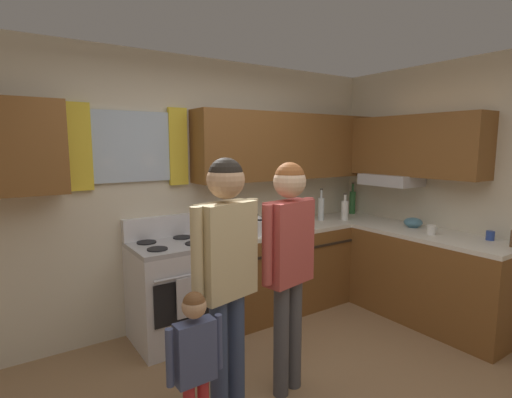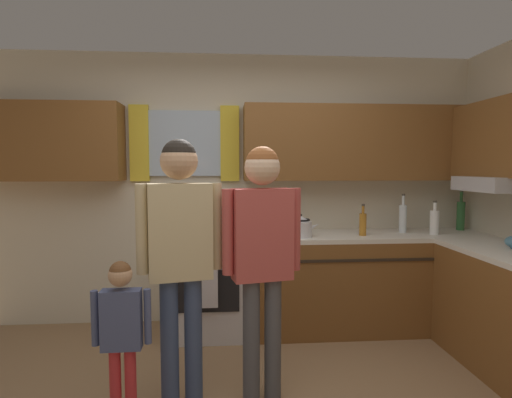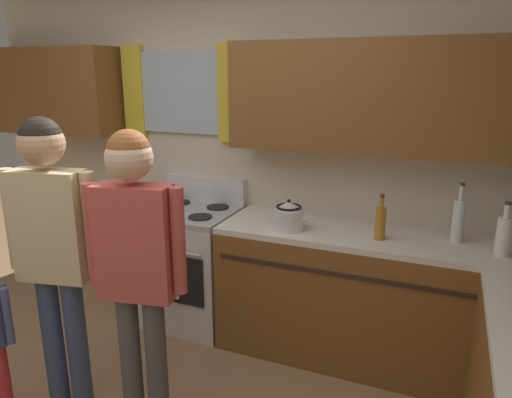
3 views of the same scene
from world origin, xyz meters
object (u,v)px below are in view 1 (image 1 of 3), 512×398
(mug_ceramic_white, at_px, (432,230))
(adult_in_plaid, at_px, (289,251))
(bottle_wine_green, at_px, (352,202))
(bottle_milk_white, at_px, (345,210))
(bottle_tall_clear, at_px, (321,208))
(bottle_oil_amber, at_px, (300,217))
(stove_oven, at_px, (172,290))
(stovetop_kettle, at_px, (257,225))
(adult_holding_child, at_px, (227,260))
(mixing_bowl, at_px, (413,223))
(small_child, at_px, (195,358))
(mug_cobalt_blue, at_px, (491,235))

(mug_ceramic_white, height_order, adult_in_plaid, adult_in_plaid)
(bottle_wine_green, xyz_separation_m, mug_ceramic_white, (-0.26, -1.24, -0.10))
(bottle_milk_white, bearing_deg, bottle_wine_green, 31.60)
(bottle_tall_clear, relative_size, bottle_oil_amber, 1.28)
(stove_oven, bearing_deg, mug_ceramic_white, -26.37)
(stovetop_kettle, bearing_deg, adult_holding_child, -132.01)
(bottle_oil_amber, bearing_deg, mug_ceramic_white, -50.85)
(bottle_oil_amber, bearing_deg, mixing_bowl, -35.01)
(stove_oven, relative_size, mug_ceramic_white, 8.76)
(stovetop_kettle, bearing_deg, bottle_oil_amber, 4.00)
(small_child, bearing_deg, bottle_tall_clear, 32.17)
(bottle_oil_amber, height_order, stovetop_kettle, bottle_oil_amber)
(bottle_wine_green, xyz_separation_m, stovetop_kettle, (-1.65, -0.28, -0.06))
(adult_holding_child, bearing_deg, mug_ceramic_white, 2.24)
(mug_ceramic_white, relative_size, adult_holding_child, 0.07)
(bottle_tall_clear, bearing_deg, bottle_milk_white, -31.52)
(bottle_wine_green, distance_m, stovetop_kettle, 1.67)
(bottle_wine_green, bearing_deg, bottle_oil_amber, -167.30)
(stove_oven, height_order, mixing_bowl, stove_oven)
(bottle_tall_clear, distance_m, adult_holding_child, 2.31)
(bottle_oil_amber, height_order, small_child, bottle_oil_amber)
(mug_cobalt_blue, distance_m, adult_in_plaid, 2.10)
(stove_oven, height_order, stovetop_kettle, stovetop_kettle)
(bottle_wine_green, distance_m, bottle_oil_amber, 1.10)
(mug_cobalt_blue, xyz_separation_m, adult_in_plaid, (-2.07, 0.36, 0.09))
(mug_ceramic_white, distance_m, mug_cobalt_blue, 0.49)
(stovetop_kettle, bearing_deg, mug_ceramic_white, -34.58)
(adult_holding_child, distance_m, adult_in_plaid, 0.51)
(mug_ceramic_white, relative_size, mixing_bowl, 0.67)
(bottle_milk_white, height_order, bottle_wine_green, bottle_wine_green)
(bottle_tall_clear, bearing_deg, bottle_oil_amber, -162.08)
(stovetop_kettle, relative_size, adult_in_plaid, 0.17)
(stovetop_kettle, relative_size, mixing_bowl, 1.45)
(mug_cobalt_blue, bearing_deg, mug_ceramic_white, 119.38)
(stovetop_kettle, height_order, adult_holding_child, adult_holding_child)
(adult_in_plaid, bearing_deg, bottle_oil_amber, 46.39)
(adult_holding_child, bearing_deg, bottle_milk_white, 26.35)
(bottle_tall_clear, relative_size, stovetop_kettle, 1.34)
(bottle_milk_white, relative_size, bottle_wine_green, 0.79)
(adult_holding_child, relative_size, small_child, 1.70)
(bottle_oil_amber, xyz_separation_m, mug_ceramic_white, (0.81, -1.00, -0.06))
(mug_cobalt_blue, bearing_deg, bottle_wine_green, 89.50)
(stove_oven, bearing_deg, adult_holding_child, -95.39)
(bottle_oil_amber, distance_m, adult_holding_child, 1.87)
(stove_oven, distance_m, bottle_oil_amber, 1.51)
(bottle_oil_amber, bearing_deg, adult_holding_child, -144.40)
(bottle_tall_clear, distance_m, small_child, 2.72)
(mixing_bowl, bearing_deg, bottle_wine_green, 84.39)
(adult_holding_child, bearing_deg, adult_in_plaid, 2.81)
(mug_cobalt_blue, bearing_deg, small_child, 177.25)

